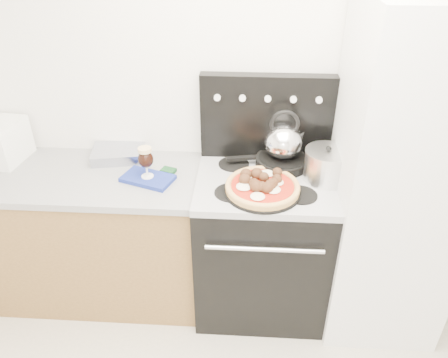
# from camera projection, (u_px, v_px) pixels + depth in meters

# --- Properties ---
(room_shell) EXTENTS (3.52, 3.01, 2.52)m
(room_shell) POSITION_uv_depth(u_px,v_px,m) (251.00, 233.00, 1.50)
(room_shell) COLOR beige
(room_shell) RESTS_ON ground
(base_cabinet) EXTENTS (1.45, 0.60, 0.86)m
(base_cabinet) POSITION_uv_depth(u_px,v_px,m) (86.00, 237.00, 2.75)
(base_cabinet) COLOR brown
(base_cabinet) RESTS_ON ground
(countertop) EXTENTS (1.48, 0.63, 0.04)m
(countertop) POSITION_uv_depth(u_px,v_px,m) (73.00, 176.00, 2.51)
(countertop) COLOR gray
(countertop) RESTS_ON base_cabinet
(stove_body) EXTENTS (0.76, 0.65, 0.88)m
(stove_body) POSITION_uv_depth(u_px,v_px,m) (261.00, 245.00, 2.67)
(stove_body) COLOR black
(stove_body) RESTS_ON ground
(cooktop) EXTENTS (0.76, 0.65, 0.04)m
(cooktop) POSITION_uv_depth(u_px,v_px,m) (265.00, 182.00, 2.42)
(cooktop) COLOR #ADADB2
(cooktop) RESTS_ON stove_body
(backguard) EXTENTS (0.76, 0.08, 0.50)m
(backguard) POSITION_uv_depth(u_px,v_px,m) (266.00, 117.00, 2.51)
(backguard) COLOR black
(backguard) RESTS_ON cooktop
(fridge) EXTENTS (0.64, 0.68, 1.90)m
(fridge) POSITION_uv_depth(u_px,v_px,m) (396.00, 181.00, 2.34)
(fridge) COLOR silver
(fridge) RESTS_ON ground
(foil_sheet) EXTENTS (0.35, 0.28, 0.06)m
(foil_sheet) POSITION_uv_depth(u_px,v_px,m) (119.00, 153.00, 2.64)
(foil_sheet) COLOR silver
(foil_sheet) RESTS_ON countertop
(oven_mitt) EXTENTS (0.32, 0.25, 0.02)m
(oven_mitt) POSITION_uv_depth(u_px,v_px,m) (148.00, 178.00, 2.43)
(oven_mitt) COLOR navy
(oven_mitt) RESTS_ON countertop
(beer_glass) EXTENTS (0.10, 0.10, 0.18)m
(beer_glass) POSITION_uv_depth(u_px,v_px,m) (146.00, 162.00, 2.38)
(beer_glass) COLOR black
(beer_glass) RESTS_ON oven_mitt
(pizza_pan) EXTENTS (0.45, 0.45, 0.01)m
(pizza_pan) POSITION_uv_depth(u_px,v_px,m) (262.00, 191.00, 2.30)
(pizza_pan) COLOR black
(pizza_pan) RESTS_ON cooktop
(pizza) EXTENTS (0.41, 0.41, 0.06)m
(pizza) POSITION_uv_depth(u_px,v_px,m) (263.00, 185.00, 2.28)
(pizza) COLOR #DFBB5C
(pizza) RESTS_ON pizza_pan
(skillet) EXTENTS (0.35, 0.35, 0.05)m
(skillet) POSITION_uv_depth(u_px,v_px,m) (282.00, 162.00, 2.52)
(skillet) COLOR black
(skillet) RESTS_ON cooktop
(tea_kettle) EXTENTS (0.28, 0.28, 0.24)m
(tea_kettle) POSITION_uv_depth(u_px,v_px,m) (283.00, 139.00, 2.44)
(tea_kettle) COLOR silver
(tea_kettle) RESTS_ON skillet
(stock_pot) EXTENTS (0.25, 0.25, 0.17)m
(stock_pot) POSITION_uv_depth(u_px,v_px,m) (326.00, 166.00, 2.36)
(stock_pot) COLOR silver
(stock_pot) RESTS_ON cooktop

